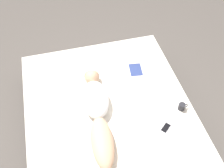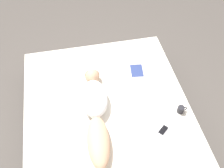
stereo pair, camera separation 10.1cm
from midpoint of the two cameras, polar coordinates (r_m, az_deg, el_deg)
The scene contains 6 objects.
ground_plane at distance 3.39m, azimuth -0.12°, elevation -9.74°, with size 12.00×12.00×0.00m, color #4C4742.
bed at distance 3.18m, azimuth -0.13°, elevation -7.49°, with size 1.90×2.15×0.50m.
person at distance 2.84m, azimuth -2.63°, elevation -5.41°, with size 0.35×1.27×0.19m.
open_magazine at distance 3.31m, azimuth 4.37°, elevation 2.77°, with size 0.50×0.36×0.01m.
coffee_mug at distance 3.00m, azimuth 15.72°, elevation -5.36°, with size 0.11×0.07×0.08m.
cell_phone at distance 2.86m, azimuth 12.11°, elevation -9.83°, with size 0.16×0.15×0.01m.
Camera 2 is at (-0.28, -1.68, 2.94)m, focal length 42.00 mm.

